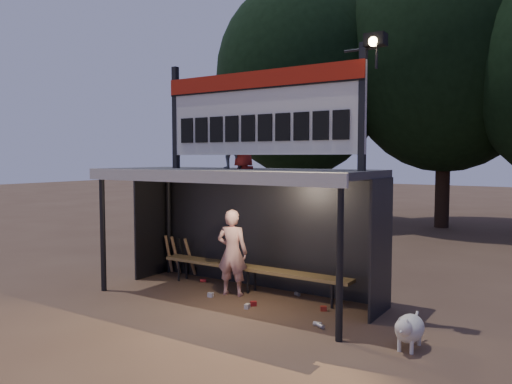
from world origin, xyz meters
TOP-DOWN VIEW (x-y plane):
  - ground at (0.00, 0.00)m, footprint 80.00×80.00m
  - player at (-0.18, 0.19)m, footprint 0.65×0.51m
  - child_a at (-0.17, 0.14)m, footprint 0.61×0.57m
  - child_b at (0.05, 0.23)m, footprint 0.62×0.58m
  - dugout_shelter at (0.00, 0.24)m, footprint 5.10×2.08m
  - scoreboard_assembly at (0.56, -0.01)m, footprint 4.10×0.27m
  - bench at (0.00, 0.55)m, footprint 4.00×0.35m
  - tree_left at (-4.00, 10.00)m, footprint 6.46×6.46m
  - tree_mid at (1.00, 11.50)m, footprint 7.22×7.22m
  - dog at (3.29, -0.67)m, footprint 0.36×0.81m
  - bats at (-2.03, 0.82)m, footprint 0.69×0.35m
  - litter at (0.71, -0.02)m, footprint 3.31×1.44m

SIDE VIEW (x-z plane):
  - ground at x=0.00m, z-range 0.00..0.00m
  - litter at x=0.71m, z-range 0.00..0.08m
  - dog at x=3.29m, z-range 0.03..0.53m
  - bats at x=-2.03m, z-range 0.01..0.85m
  - bench at x=0.00m, z-range 0.19..0.67m
  - player at x=-0.18m, z-range 0.00..1.58m
  - dugout_shelter at x=0.00m, z-range 0.69..3.01m
  - child_a at x=-0.17m, z-range 2.32..3.32m
  - child_b at x=0.05m, z-range 2.32..3.39m
  - scoreboard_assembly at x=0.56m, z-range 2.33..4.32m
  - tree_left at x=-4.00m, z-range 0.88..10.15m
  - tree_mid at x=1.00m, z-range 0.99..11.34m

